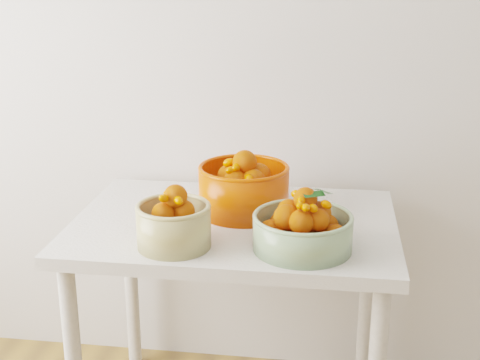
{
  "coord_description": "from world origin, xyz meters",
  "views": [
    {
      "loc": [
        0.1,
        -0.32,
        1.52
      ],
      "look_at": [
        -0.15,
        1.49,
        0.92
      ],
      "focal_mm": 50.0,
      "sensor_mm": 36.0,
      "label": 1
    }
  ],
  "objects_px": {
    "table": "(234,248)",
    "bowl_cream": "(174,223)",
    "bowl_green": "(302,228)",
    "bowl_orange": "(244,188)"
  },
  "relations": [
    {
      "from": "bowl_green",
      "to": "bowl_cream",
      "type": "bearing_deg",
      "value": -175.18
    },
    {
      "from": "table",
      "to": "bowl_green",
      "type": "height_order",
      "value": "bowl_green"
    },
    {
      "from": "table",
      "to": "bowl_cream",
      "type": "relative_size",
      "value": 3.69
    },
    {
      "from": "bowl_cream",
      "to": "bowl_green",
      "type": "distance_m",
      "value": 0.36
    },
    {
      "from": "table",
      "to": "bowl_cream",
      "type": "bearing_deg",
      "value": -122.33
    },
    {
      "from": "bowl_orange",
      "to": "bowl_green",
      "type": "bearing_deg",
      "value": -52.79
    },
    {
      "from": "bowl_green",
      "to": "table",
      "type": "bearing_deg",
      "value": 139.13
    },
    {
      "from": "bowl_cream",
      "to": "bowl_orange",
      "type": "xyz_separation_m",
      "value": [
        0.16,
        0.29,
        0.01
      ]
    },
    {
      "from": "table",
      "to": "bowl_orange",
      "type": "distance_m",
      "value": 0.19
    },
    {
      "from": "bowl_green",
      "to": "bowl_orange",
      "type": "bearing_deg",
      "value": 127.21
    }
  ]
}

